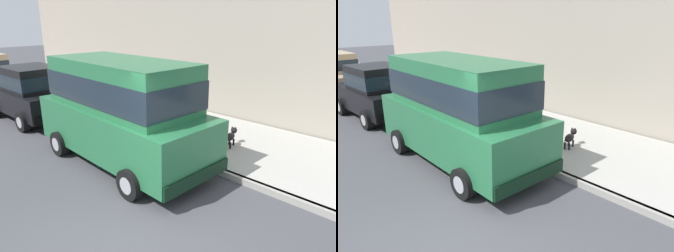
# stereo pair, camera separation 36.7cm
# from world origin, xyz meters

# --- Properties ---
(curb) EXTENTS (0.16, 64.00, 0.14)m
(curb) POSITION_xyz_m (3.20, 0.00, 0.07)
(curb) COLOR gray
(curb) RESTS_ON ground
(sidewalk) EXTENTS (3.60, 64.00, 0.14)m
(sidewalk) POSITION_xyz_m (5.00, 0.00, 0.07)
(sidewalk) COLOR #A8A59E
(sidewalk) RESTS_ON ground
(car_green_van) EXTENTS (2.26, 4.97, 2.52)m
(car_green_van) POSITION_xyz_m (2.13, 2.73, 1.39)
(car_green_van) COLOR #23663D
(car_green_van) RESTS_ON ground
(car_black_hatchback) EXTENTS (2.02, 3.84, 1.88)m
(car_black_hatchback) POSITION_xyz_m (2.17, 7.83, 0.98)
(car_black_hatchback) COLOR black
(car_black_hatchback) RESTS_ON ground
(dog_black) EXTENTS (0.74, 0.30, 0.49)m
(dog_black) POSITION_xyz_m (4.55, 1.18, 0.43)
(dog_black) COLOR black
(dog_black) RESTS_ON sidewalk
(fire_hydrant) EXTENTS (0.34, 0.24, 0.72)m
(fire_hydrant) POSITION_xyz_m (3.65, 4.93, 0.48)
(fire_hydrant) COLOR gold
(fire_hydrant) RESTS_ON sidewalk
(building_facade) EXTENTS (0.50, 20.00, 5.12)m
(building_facade) POSITION_xyz_m (7.10, 6.33, 2.56)
(building_facade) COLOR #9E9384
(building_facade) RESTS_ON ground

